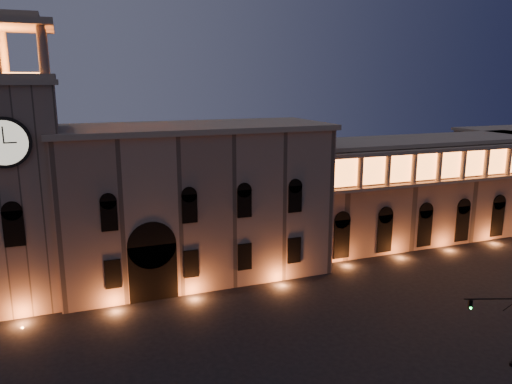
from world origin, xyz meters
TOP-DOWN VIEW (x-y plane):
  - ground at (0.00, 0.00)m, footprint 160.00×160.00m
  - government_building at (-2.08, 21.93)m, footprint 30.80×12.80m
  - clock_tower at (-20.50, 20.98)m, footprint 9.80×9.80m
  - colonnade_wing at (32.00, 23.92)m, footprint 40.60×11.50m
  - traffic_light at (16.00, -6.39)m, footprint 4.46×1.82m

SIDE VIEW (x-z plane):
  - ground at x=0.00m, z-range 0.00..0.00m
  - traffic_light at x=16.00m, z-range 0.16..6.62m
  - colonnade_wing at x=32.00m, z-range 0.08..14.58m
  - government_building at x=-2.08m, z-range -0.03..17.57m
  - clock_tower at x=-20.50m, z-range -3.70..28.70m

